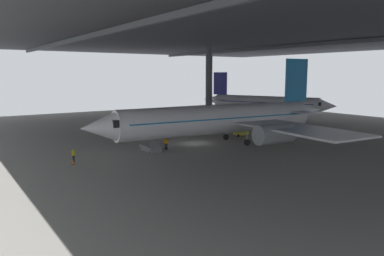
# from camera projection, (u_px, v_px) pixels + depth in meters

# --- Properties ---
(ground_plane) EXTENTS (110.00, 110.00, 0.00)m
(ground_plane) POSITION_uv_depth(u_px,v_px,m) (196.00, 144.00, 54.31)
(ground_plane) COLOR gray
(hangar_structure) EXTENTS (121.00, 99.00, 17.26)m
(hangar_structure) POSITION_uv_depth(u_px,v_px,m) (266.00, 32.00, 59.66)
(hangar_structure) COLOR #4C4F54
(hangar_structure) RESTS_ON ground_plane
(airplane_main) EXTENTS (38.94, 40.19, 12.41)m
(airplane_main) POSITION_uv_depth(u_px,v_px,m) (223.00, 119.00, 53.61)
(airplane_main) COLOR white
(airplane_main) RESTS_ON ground_plane
(boarding_stairs) EXTENTS (4.51, 1.87, 4.86)m
(boarding_stairs) POSITION_uv_depth(u_px,v_px,m) (150.00, 145.00, 49.29)
(boarding_stairs) COLOR slate
(boarding_stairs) RESTS_ON ground_plane
(crew_worker_near_nose) EXTENTS (0.38, 0.47, 1.58)m
(crew_worker_near_nose) POSITION_uv_depth(u_px,v_px,m) (73.00, 155.00, 42.85)
(crew_worker_near_nose) COLOR #232838
(crew_worker_near_nose) RESTS_ON ground_plane
(crew_worker_by_stairs) EXTENTS (0.42, 0.41, 1.64)m
(crew_worker_by_stairs) POSITION_uv_depth(u_px,v_px,m) (166.00, 143.00, 50.06)
(crew_worker_by_stairs) COLOR #232838
(crew_worker_by_stairs) RESTS_ON ground_plane
(airplane_distant) EXTENTS (31.46, 31.42, 10.47)m
(airplane_distant) POSITION_uv_depth(u_px,v_px,m) (262.00, 103.00, 87.78)
(airplane_distant) COLOR white
(airplane_distant) RESTS_ON ground_plane
(traffic_cone_orange) EXTENTS (0.36, 0.36, 0.60)m
(traffic_cone_orange) POSITION_uv_depth(u_px,v_px,m) (73.00, 162.00, 41.84)
(traffic_cone_orange) COLOR black
(traffic_cone_orange) RESTS_ON ground_plane
(baggage_tug) EXTENTS (1.81, 2.45, 0.90)m
(baggage_tug) POSITION_uv_depth(u_px,v_px,m) (241.00, 133.00, 60.88)
(baggage_tug) COLOR yellow
(baggage_tug) RESTS_ON ground_plane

